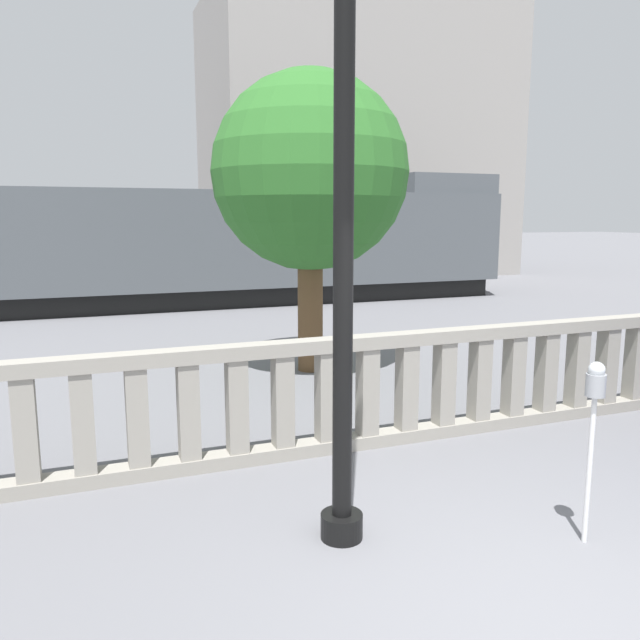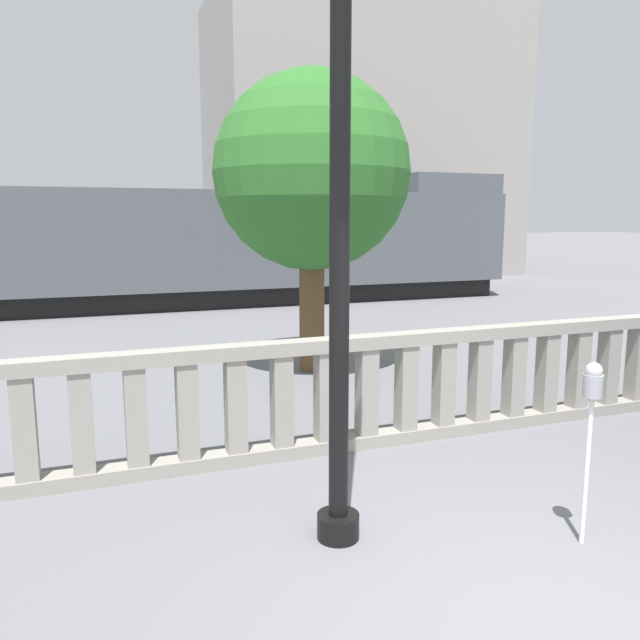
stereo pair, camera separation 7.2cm
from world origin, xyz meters
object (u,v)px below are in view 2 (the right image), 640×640
(train_near, at_px, (112,247))
(tree_left, at_px, (312,173))
(parking_meter, at_px, (592,404))
(lamppost, at_px, (340,205))

(train_near, distance_m, tree_left, 8.92)
(train_near, bearing_deg, tree_left, -71.90)
(parking_meter, bearing_deg, train_near, 101.13)
(lamppost, relative_size, parking_meter, 3.64)
(lamppost, height_order, parking_meter, lamppost)
(parking_meter, bearing_deg, tree_left, 90.81)
(train_near, bearing_deg, parking_meter, -78.87)
(lamppost, xyz_separation_m, train_near, (-1.07, 13.59, -0.89))
(lamppost, xyz_separation_m, parking_meter, (1.75, -0.74, -1.47))
(train_near, relative_size, tree_left, 4.99)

